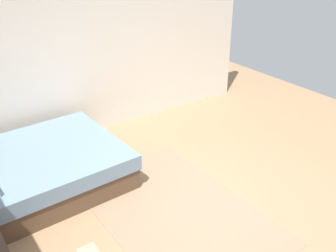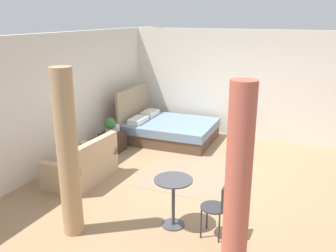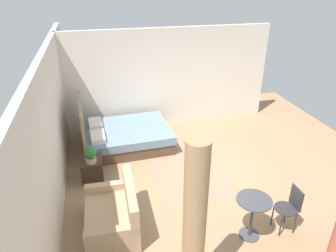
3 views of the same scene
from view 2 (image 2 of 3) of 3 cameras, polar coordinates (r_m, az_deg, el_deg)
ground_plane at (r=7.26m, az=4.75°, el=-7.81°), size 8.64×8.76×0.02m
wall_back at (r=8.19m, az=-14.37°, el=4.68°), size 8.64×0.12×2.71m
wall_right at (r=9.45m, az=10.83°, el=6.51°), size 0.12×5.76×2.71m
area_rug at (r=7.61m, az=4.30°, el=-6.45°), size 2.59×1.62×0.01m
bed at (r=9.14m, az=-0.04°, el=-0.49°), size 1.75×2.20×1.28m
couch at (r=7.10m, az=-13.25°, el=-6.29°), size 1.31×0.87×0.85m
nightstand at (r=8.49m, az=-8.63°, el=-2.43°), size 0.51×0.44×0.46m
potted_plant at (r=8.27m, az=-9.08°, el=0.08°), size 0.25×0.25×0.36m
vase at (r=8.47m, az=-8.09°, el=-0.25°), size 0.14×0.14×0.15m
balcony_table at (r=5.41m, az=0.85°, el=-10.63°), size 0.57×0.57×0.76m
cafe_chair_near_window at (r=5.21m, az=7.98°, el=-12.13°), size 0.38×0.38×0.83m
curtain_left at (r=4.16m, az=10.90°, el=-9.40°), size 0.29×0.29×2.41m
curtain_right at (r=5.17m, az=-15.48°, el=-4.36°), size 0.29×0.29×2.41m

